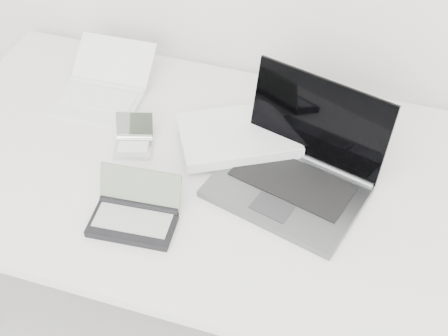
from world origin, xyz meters
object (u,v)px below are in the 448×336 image
(palmtop_charcoal, at_px, (135,214))
(laptop_large, at_px, (270,155))
(netbook_open_white, at_px, (102,91))
(desk, at_px, (241,190))

(palmtop_charcoal, bearing_deg, laptop_large, 41.70)
(netbook_open_white, relative_size, palmtop_charcoal, 1.39)
(desk, bearing_deg, laptop_large, 44.92)
(laptop_large, bearing_deg, netbook_open_white, -178.07)
(palmtop_charcoal, bearing_deg, netbook_open_white, 119.61)
(laptop_large, relative_size, palmtop_charcoal, 2.68)
(laptop_large, bearing_deg, desk, -119.97)
(netbook_open_white, distance_m, palmtop_charcoal, 0.45)
(netbook_open_white, bearing_deg, palmtop_charcoal, -57.94)
(palmtop_charcoal, bearing_deg, desk, 42.16)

